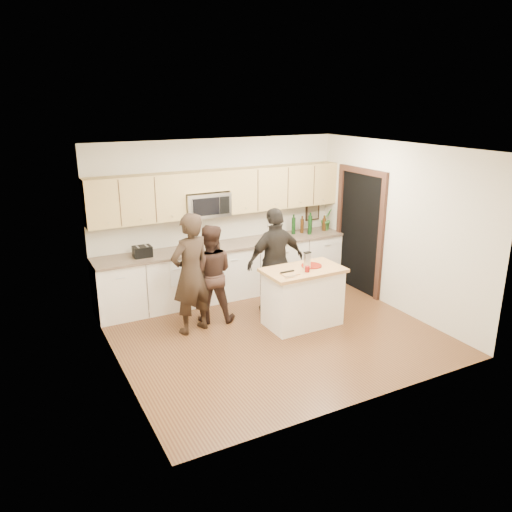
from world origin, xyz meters
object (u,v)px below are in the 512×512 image
toaster (142,251)px  woman_left (191,274)px  woman_center (210,274)px  woman_right (276,261)px  island (303,296)px

toaster → woman_left: (0.42, -1.03, -0.12)m
woman_center → woman_left: bearing=53.6°
woman_left → woman_right: size_ratio=1.05×
toaster → woman_right: size_ratio=0.16×
island → woman_right: size_ratio=0.70×
woman_left → woman_center: (0.39, 0.23, -0.13)m
island → toaster: size_ratio=4.27×
island → woman_right: 0.74m
woman_left → woman_right: (1.44, 0.05, -0.04)m
island → woman_right: bearing=102.2°
island → toaster: toaster is taller
island → woman_right: (-0.14, 0.60, 0.41)m
island → woman_left: bearing=160.1°
woman_left → toaster: bearing=-84.1°
woman_left → woman_right: 1.44m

